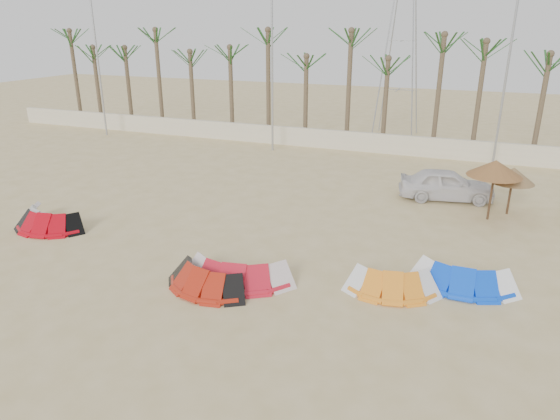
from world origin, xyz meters
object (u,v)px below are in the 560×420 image
at_px(kite_red_right, 241,267).
at_px(kite_red_mid, 209,275).
at_px(kite_red_left, 53,220).
at_px(kite_blue, 463,273).
at_px(parasol_left, 513,175).
at_px(kite_orange, 394,279).
at_px(parasol_mid, 495,168).
at_px(car, 447,185).
at_px(kite_grey, 46,216).

bearing_deg(kite_red_right, kite_red_mid, -129.80).
bearing_deg(kite_red_left, kite_red_right, -6.78).
distance_m(kite_blue, parasol_left, 8.01).
height_order(kite_red_right, kite_orange, same).
bearing_deg(kite_red_right, parasol_left, 49.20).
relative_size(parasol_mid, car, 0.60).
bearing_deg(kite_red_left, kite_blue, 4.16).
height_order(kite_red_right, parasol_left, parasol_left).
bearing_deg(kite_red_mid, parasol_mid, 49.01).
distance_m(kite_orange, parasol_mid, 8.60).
bearing_deg(kite_grey, kite_blue, 3.18).
bearing_deg(kite_red_right, car, 62.15).
bearing_deg(kite_red_left, kite_orange, -0.07).
relative_size(kite_orange, kite_blue, 0.94).
bearing_deg(kite_orange, kite_red_mid, -160.79).
xyz_separation_m(kite_red_left, kite_orange, (14.21, -0.02, -0.00)).
xyz_separation_m(kite_blue, parasol_left, (1.62, 7.72, 1.41)).
bearing_deg(car, kite_orange, 163.86).
relative_size(kite_red_right, kite_orange, 1.23).
bearing_deg(kite_red_left, parasol_mid, 24.68).
distance_m(kite_red_right, parasol_left, 13.30).
height_order(parasol_mid, car, parasol_mid).
distance_m(kite_red_mid, kite_blue, 8.39).
distance_m(kite_red_right, car, 12.53).
xyz_separation_m(kite_grey, kite_orange, (14.83, -0.26, -0.00)).
xyz_separation_m(kite_red_right, parasol_left, (8.64, 10.01, 1.41)).
xyz_separation_m(parasol_left, car, (-2.79, 1.07, -1.06)).
xyz_separation_m(kite_orange, parasol_mid, (2.88, 7.87, 1.93)).
height_order(kite_grey, kite_red_left, same).
bearing_deg(kite_red_right, kite_grey, 172.26).
distance_m(kite_red_left, kite_orange, 14.21).
distance_m(kite_grey, kite_blue, 16.94).
bearing_deg(car, kite_red_mid, 140.24).
bearing_deg(kite_blue, kite_grey, -176.82).
bearing_deg(kite_red_right, kite_blue, 18.05).
xyz_separation_m(kite_red_right, kite_orange, (4.93, 1.08, -0.01)).
bearing_deg(kite_orange, car, 84.75).
height_order(kite_blue, parasol_left, parasol_left).
xyz_separation_m(kite_red_right, parasol_mid, (7.81, 8.95, 1.93)).
height_order(parasol_left, car, parasol_left).
xyz_separation_m(parasol_left, parasol_mid, (-0.83, -1.05, 0.52)).
bearing_deg(car, kite_grey, 110.80).
bearing_deg(kite_grey, kite_red_left, -21.30).
height_order(parasol_left, parasol_mid, parasol_mid).
xyz_separation_m(kite_red_mid, parasol_left, (9.38, 10.90, 1.41)).
distance_m(kite_orange, kite_blue, 2.41).
distance_m(kite_orange, car, 10.04).
relative_size(kite_orange, parasol_left, 1.44).
bearing_deg(parasol_mid, kite_blue, -96.80).
xyz_separation_m(kite_red_left, car, (15.13, 9.97, 0.35)).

